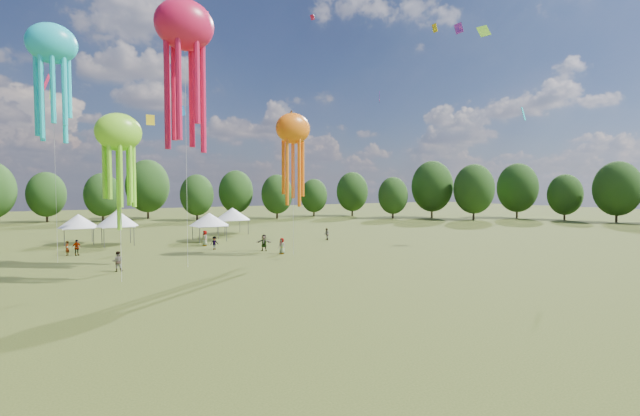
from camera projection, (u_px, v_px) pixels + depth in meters
spectator_near at (118, 261)px, 38.17m from camera, size 0.98×0.84×1.74m
spectators_far at (230, 242)px, 51.70m from camera, size 31.36×11.73×1.88m
festival_tents at (131, 219)px, 58.21m from camera, size 37.36×12.02×4.40m
show_kites at (130, 84)px, 39.73m from camera, size 31.67×15.30×23.73m
treeline at (127, 192)px, 65.03m from camera, size 201.57×95.24×13.43m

